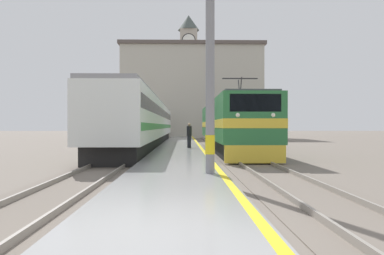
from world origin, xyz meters
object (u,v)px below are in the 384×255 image
Objects in this scene: person_on_platform at (189,135)px; clock_tower at (189,72)px; passenger_train at (147,122)px; locomotive_train at (230,125)px; catenary_mast at (213,57)px.

clock_tower is at bearing 89.31° from person_on_platform.
passenger_train reaches higher than person_on_platform.
passenger_train is (-6.42, 6.64, 0.28)m from locomotive_train.
locomotive_train is 11.06× the size of person_on_platform.
passenger_train is 1.59× the size of clock_tower.
catenary_mast is at bearing -87.75° from person_on_platform.
passenger_train is 8.04m from person_on_platform.
passenger_train is 37.18m from clock_tower.
passenger_train is at bearing 116.64° from person_on_platform.
clock_tower reaches higher than passenger_train.
catenary_mast reaches higher than person_on_platform.
passenger_train is at bearing 101.18° from catenary_mast.
catenary_mast is 4.34× the size of person_on_platform.
locomotive_train is at bearing 80.81° from catenary_mast.
clock_tower is (4.09, 35.70, 9.56)m from passenger_train.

